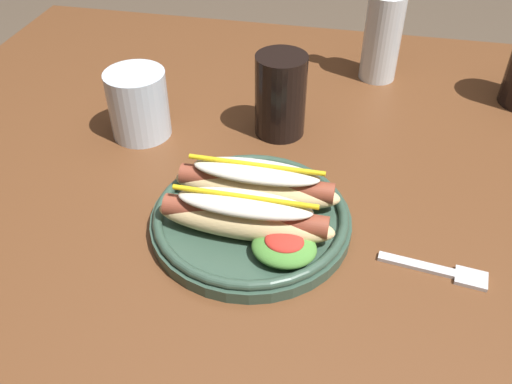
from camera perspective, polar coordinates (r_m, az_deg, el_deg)
The scene contains 6 objects.
dining_table at distance 0.80m, azimuth 4.53°, elevation -4.00°, with size 1.28×1.03×0.74m.
hot_dog_plate at distance 0.65m, azimuth -0.41°, elevation -2.03°, with size 0.24×0.24×0.08m.
fork at distance 0.65m, azimuth 18.86°, elevation -7.84°, with size 0.12×0.03×0.00m.
soda_cup at distance 0.81m, azimuth 2.58°, elevation 10.06°, with size 0.08×0.08×0.12m, color black.
water_cup at distance 0.83m, azimuth -12.20°, elevation 8.98°, with size 0.09×0.09×0.10m, color silver.
glass_bottle at distance 0.97m, azimuth 13.18°, elevation 16.15°, with size 0.06×0.06×0.23m.
Camera 1 is at (0.06, -0.58, 1.20)m, focal length 38.25 mm.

